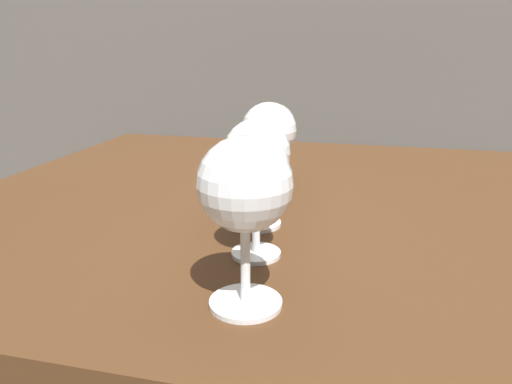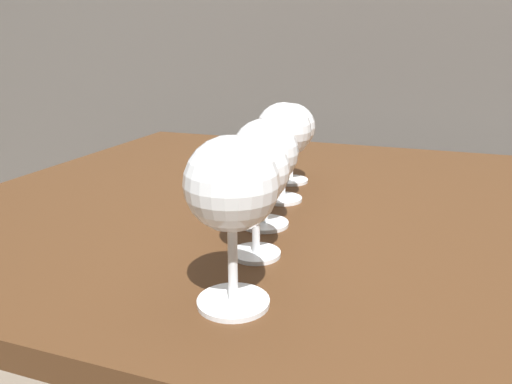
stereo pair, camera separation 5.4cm
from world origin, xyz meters
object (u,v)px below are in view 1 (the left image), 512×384
object	(u,v)px
wine_glass_white	(245,188)
wine_glass_merlot	(269,132)
wine_glass_cabernet	(256,173)
wine_glass_amber	(257,155)
wine_glass_port	(272,129)

from	to	relation	value
wine_glass_white	wine_glass_merlot	xyz separation A→B (m)	(-0.05, 0.31, -0.01)
wine_glass_white	wine_glass_cabernet	size ratio (longest dim) A/B	1.15
wine_glass_white	wine_glass_amber	xyz separation A→B (m)	(-0.04, 0.20, -0.02)
wine_glass_cabernet	wine_glass_merlot	distance (m)	0.21
wine_glass_merlot	wine_glass_cabernet	bearing A→B (deg)	-81.44
wine_glass_cabernet	wine_glass_amber	xyz separation A→B (m)	(-0.02, 0.09, -0.00)
wine_glass_merlot	wine_glass_port	bearing A→B (deg)	99.44
wine_glass_white	wine_glass_amber	bearing A→B (deg)	100.88
wine_glass_merlot	wine_glass_port	distance (m)	0.11
wine_glass_cabernet	wine_glass_port	bearing A→B (deg)	98.86
wine_glass_merlot	wine_glass_port	world-z (taller)	wine_glass_merlot
wine_glass_port	wine_glass_merlot	bearing A→B (deg)	-80.56
wine_glass_white	wine_glass_merlot	size ratio (longest dim) A/B	1.06
wine_glass_cabernet	wine_glass_port	world-z (taller)	wine_glass_cabernet
wine_glass_amber	wine_glass_port	size ratio (longest dim) A/B	1.05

